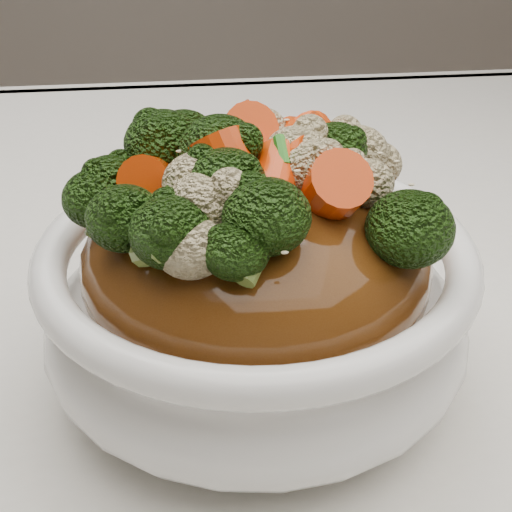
{
  "coord_description": "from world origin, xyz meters",
  "views": [
    {
      "loc": [
        -0.08,
        -0.36,
        1.01
      ],
      "look_at": [
        -0.05,
        -0.06,
        0.82
      ],
      "focal_mm": 55.0,
      "sensor_mm": 36.0,
      "label": 1
    }
  ],
  "objects": [
    {
      "name": "tablecloth",
      "position": [
        0.0,
        0.0,
        0.73
      ],
      "size": [
        1.2,
        0.8,
        0.04
      ],
      "primitive_type": "cube",
      "color": "white",
      "rests_on": "dining_table"
    },
    {
      "name": "bowl",
      "position": [
        -0.05,
        -0.06,
        0.79
      ],
      "size": [
        0.21,
        0.21,
        0.08
      ],
      "primitive_type": null,
      "rotation": [
        0.0,
        0.0,
        0.02
      ],
      "color": "white",
      "rests_on": "tablecloth"
    },
    {
      "name": "sauce_base",
      "position": [
        -0.05,
        -0.06,
        0.82
      ],
      "size": [
        0.16,
        0.16,
        0.09
      ],
      "primitive_type": "ellipsoid",
      "rotation": [
        0.0,
        0.0,
        0.02
      ],
      "color": "#522B0E",
      "rests_on": "bowl"
    },
    {
      "name": "carrots",
      "position": [
        -0.05,
        -0.06,
        0.88
      ],
      "size": [
        0.16,
        0.16,
        0.05
      ],
      "primitive_type": null,
      "rotation": [
        0.0,
        0.0,
        0.02
      ],
      "color": "#DF3D07",
      "rests_on": "sauce_base"
    },
    {
      "name": "broccoli",
      "position": [
        -0.05,
        -0.06,
        0.88
      ],
      "size": [
        0.16,
        0.16,
        0.04
      ],
      "primitive_type": null,
      "rotation": [
        0.0,
        0.0,
        0.02
      ],
      "color": "black",
      "rests_on": "sauce_base"
    },
    {
      "name": "cauliflower",
      "position": [
        -0.05,
        -0.06,
        0.87
      ],
      "size": [
        0.16,
        0.16,
        0.03
      ],
      "primitive_type": null,
      "rotation": [
        0.0,
        0.0,
        0.02
      ],
      "color": "#C9B989",
      "rests_on": "sauce_base"
    },
    {
      "name": "scallions",
      "position": [
        -0.05,
        -0.06,
        0.88
      ],
      "size": [
        0.12,
        0.12,
        0.02
      ],
      "primitive_type": null,
      "rotation": [
        0.0,
        0.0,
        0.02
      ],
      "color": "#297C1C",
      "rests_on": "sauce_base"
    },
    {
      "name": "sesame_seeds",
      "position": [
        -0.05,
        -0.06,
        0.88
      ],
      "size": [
        0.15,
        0.15,
        0.01
      ],
      "primitive_type": null,
      "rotation": [
        0.0,
        0.0,
        0.02
      ],
      "color": "beige",
      "rests_on": "sauce_base"
    }
  ]
}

